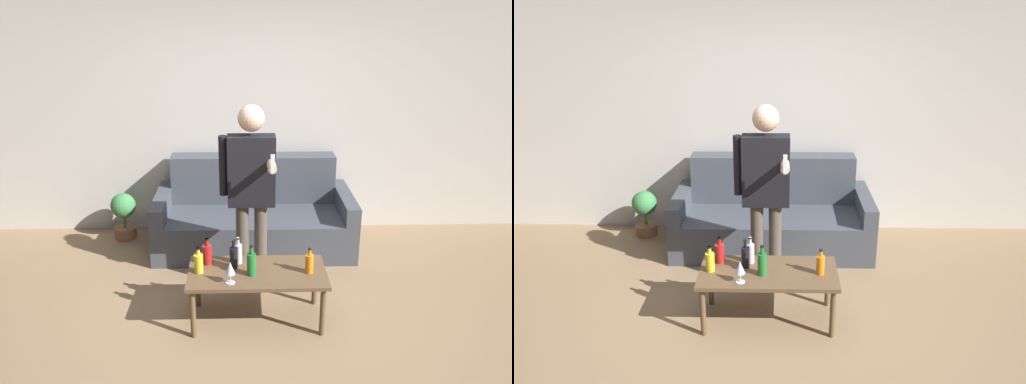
# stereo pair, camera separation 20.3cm
# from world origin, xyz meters

# --- Properties ---
(ground_plane) EXTENTS (16.00, 16.00, 0.00)m
(ground_plane) POSITION_xyz_m (0.00, 0.00, 0.00)
(ground_plane) COLOR #997A56
(wall_back) EXTENTS (8.00, 0.06, 2.70)m
(wall_back) POSITION_xyz_m (0.00, 2.17, 1.35)
(wall_back) COLOR silver
(wall_back) RESTS_ON ground_plane
(couch) EXTENTS (2.03, 0.93, 0.92)m
(couch) POSITION_xyz_m (-0.03, 1.69, 0.32)
(couch) COLOR #474C56
(couch) RESTS_ON ground_plane
(coffee_table) EXTENTS (1.09, 0.54, 0.44)m
(coffee_table) POSITION_xyz_m (-0.03, 0.28, 0.39)
(coffee_table) COLOR brown
(coffee_table) RESTS_ON ground_plane
(bottle_orange) EXTENTS (0.07, 0.07, 0.21)m
(bottle_orange) POSITION_xyz_m (0.37, 0.25, 0.52)
(bottle_orange) COLOR orange
(bottle_orange) RESTS_ON coffee_table
(bottle_green) EXTENTS (0.07, 0.07, 0.24)m
(bottle_green) POSITION_xyz_m (-0.22, 0.35, 0.54)
(bottle_green) COLOR black
(bottle_green) RESTS_ON coffee_table
(bottle_dark) EXTENTS (0.08, 0.08, 0.22)m
(bottle_dark) POSITION_xyz_m (-0.43, 0.42, 0.53)
(bottle_dark) COLOR #B21E1E
(bottle_dark) RESTS_ON coffee_table
(bottle_yellow) EXTENTS (0.07, 0.07, 0.22)m
(bottle_yellow) POSITION_xyz_m (-0.19, 0.43, 0.53)
(bottle_yellow) COLOR silver
(bottle_yellow) RESTS_ON coffee_table
(bottle_red) EXTENTS (0.07, 0.07, 0.21)m
(bottle_red) POSITION_xyz_m (-0.49, 0.28, 0.53)
(bottle_red) COLOR yellow
(bottle_red) RESTS_ON coffee_table
(bottle_clear) EXTENTS (0.07, 0.07, 0.25)m
(bottle_clear) POSITION_xyz_m (-0.08, 0.23, 0.54)
(bottle_clear) COLOR #23752D
(bottle_clear) RESTS_ON coffee_table
(wine_glass_near) EXTENTS (0.08, 0.08, 0.18)m
(wine_glass_near) POSITION_xyz_m (-0.24, 0.11, 0.56)
(wine_glass_near) COLOR silver
(wine_glass_near) RESTS_ON coffee_table
(person_standing_front) EXTENTS (0.47, 0.43, 1.67)m
(person_standing_front) POSITION_xyz_m (-0.07, 0.80, 0.99)
(person_standing_front) COLOR brown
(person_standing_front) RESTS_ON ground_plane
(potted_plant) EXTENTS (0.27, 0.27, 0.52)m
(potted_plant) POSITION_xyz_m (-1.45, 1.88, 0.30)
(potted_plant) COLOR #936042
(potted_plant) RESTS_ON ground_plane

